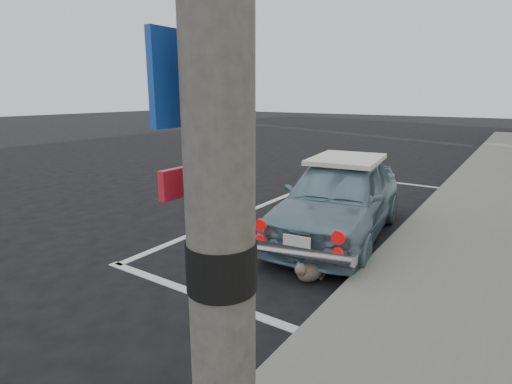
% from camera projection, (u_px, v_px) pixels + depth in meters
% --- Properties ---
extents(ground, '(80.00, 80.00, 0.00)m').
position_uv_depth(ground, '(196.00, 268.00, 5.02)').
color(ground, black).
rests_on(ground, ground).
extents(sidewalk, '(2.80, 40.00, 0.15)m').
position_uv_depth(sidewalk, '(502.00, 267.00, 4.88)').
color(sidewalk, slate).
rests_on(sidewalk, ground).
extents(pline_rear, '(3.00, 0.12, 0.01)m').
position_uv_depth(pline_rear, '(199.00, 295.00, 4.35)').
color(pline_rear, silver).
rests_on(pline_rear, ground).
extents(pline_front, '(3.00, 0.12, 0.01)m').
position_uv_depth(pline_front, '(387.00, 182.00, 9.99)').
color(pline_front, silver).
rests_on(pline_front, ground).
extents(pline_side, '(0.12, 7.00, 0.01)m').
position_uv_depth(pline_side, '(265.00, 204.00, 7.93)').
color(pline_side, silver).
rests_on(pline_side, ground).
extents(retro_coupe, '(1.87, 3.71, 1.21)m').
position_uv_depth(retro_coupe, '(339.00, 197.00, 6.06)').
color(retro_coupe, '#7298A9').
rests_on(retro_coupe, ground).
extents(cat, '(0.33, 0.51, 0.28)m').
position_uv_depth(cat, '(309.00, 271.00, 4.65)').
color(cat, '#665C4E').
rests_on(cat, ground).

